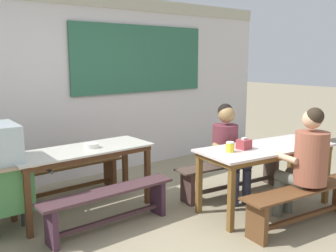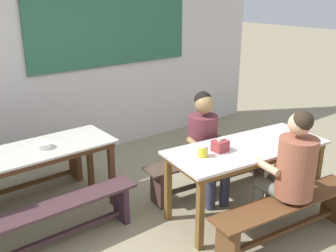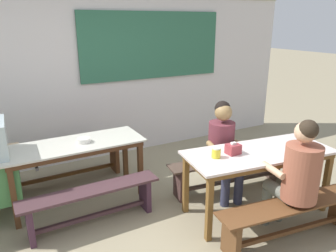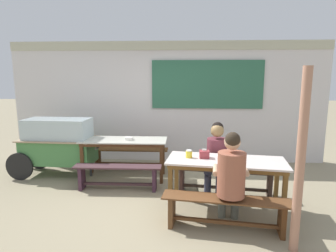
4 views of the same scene
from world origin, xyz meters
name	(u,v)px [view 3 (image 3 of 4)]	position (x,y,z in m)	size (l,w,h in m)	color
ground_plane	(175,229)	(0.00, 0.00, 0.00)	(40.00, 40.00, 0.00)	gray
backdrop_wall	(102,69)	(0.03, 2.42, 1.45)	(7.23, 0.23, 2.76)	silver
dining_table_far	(75,150)	(-0.77, 1.13, 0.69)	(1.66, 0.66, 0.78)	beige
dining_table_near	(259,157)	(1.02, -0.13, 0.70)	(1.79, 0.91, 0.78)	silver
bench_far_back	(67,162)	(-0.77, 1.72, 0.29)	(1.65, 0.33, 0.44)	brown
bench_far_front	(92,201)	(-0.76, 0.53, 0.30)	(1.54, 0.29, 0.44)	#442B2F
bench_near_back	(229,169)	(1.09, 0.46, 0.29)	(1.73, 0.50, 0.44)	#48372D
bench_near_front	(291,216)	(0.94, -0.72, 0.28)	(1.67, 0.51, 0.44)	brown
person_near_front	(297,173)	(1.01, -0.67, 0.74)	(0.49, 0.58, 1.31)	#62675C
person_right_near_table	(224,143)	(0.94, 0.41, 0.71)	(0.50, 0.60, 1.24)	#33354E
tissue_box	(233,149)	(0.71, -0.05, 0.83)	(0.14, 0.13, 0.14)	#95343B
condiment_jar	(216,153)	(0.48, -0.04, 0.83)	(0.10, 0.10, 0.12)	yellow
soup_bowl	(84,140)	(-0.66, 1.10, 0.80)	(0.16, 0.16, 0.05)	silver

